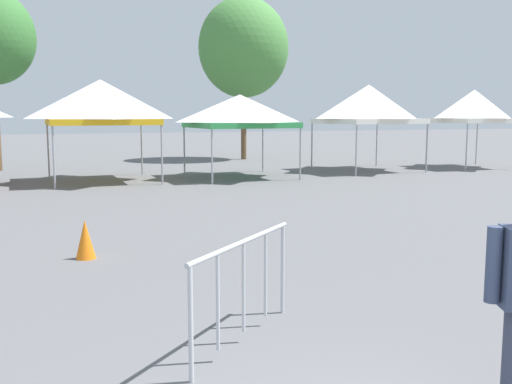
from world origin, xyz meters
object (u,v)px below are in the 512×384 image
at_px(canopy_tent_behind_center, 474,106).
at_px(traffic_cone_lot_center, 85,239).
at_px(canopy_tent_behind_right, 240,111).
at_px(crowd_barrier_mid_lot, 243,271).
at_px(tree_behind_tents_right, 243,48).
at_px(canopy_tent_center, 368,104).
at_px(canopy_tent_left_of_center, 101,102).

xyz_separation_m(canopy_tent_behind_center, traffic_cone_lot_center, (-17.16, -10.80, -2.33)).
bearing_deg(canopy_tent_behind_right, crowd_barrier_mid_lot, -109.31).
xyz_separation_m(canopy_tent_behind_center, tree_behind_tents_right, (-7.70, 7.94, 2.98)).
height_order(canopy_tent_behind_right, traffic_cone_lot_center, canopy_tent_behind_right).
distance_m(canopy_tent_behind_right, canopy_tent_center, 5.78).
distance_m(canopy_tent_behind_center, traffic_cone_lot_center, 20.41).
bearing_deg(canopy_tent_behind_right, canopy_tent_center, 5.63).
bearing_deg(canopy_tent_left_of_center, traffic_cone_lot_center, -97.87).
bearing_deg(tree_behind_tents_right, canopy_tent_center, -70.52).
distance_m(canopy_tent_behind_center, tree_behind_tents_right, 11.45).
relative_size(canopy_tent_center, traffic_cone_lot_center, 5.85).
bearing_deg(traffic_cone_lot_center, crowd_barrier_mid_lot, -74.07).
xyz_separation_m(canopy_tent_left_of_center, crowd_barrier_mid_lot, (-0.34, -15.31, -1.96)).
relative_size(canopy_tent_left_of_center, canopy_tent_behind_right, 1.02).
height_order(canopy_tent_center, canopy_tent_behind_center, canopy_tent_center).
relative_size(canopy_tent_behind_center, traffic_cone_lot_center, 5.32).
height_order(canopy_tent_behind_center, tree_behind_tents_right, tree_behind_tents_right).
relative_size(canopy_tent_behind_center, crowd_barrier_mid_lot, 2.14).
bearing_deg(canopy_tent_center, canopy_tent_left_of_center, -179.62).
relative_size(canopy_tent_left_of_center, canopy_tent_center, 0.98).
bearing_deg(crowd_barrier_mid_lot, traffic_cone_lot_center, 105.93).
height_order(canopy_tent_center, crowd_barrier_mid_lot, canopy_tent_center).
height_order(canopy_tent_left_of_center, crowd_barrier_mid_lot, canopy_tent_left_of_center).
bearing_deg(tree_behind_tents_right, canopy_tent_behind_center, -45.88).
bearing_deg(canopy_tent_left_of_center, crowd_barrier_mid_lot, -91.26).
distance_m(canopy_tent_left_of_center, traffic_cone_lot_center, 11.47).
xyz_separation_m(canopy_tent_behind_right, canopy_tent_center, (5.75, 0.57, 0.29)).
xyz_separation_m(canopy_tent_center, traffic_cone_lot_center, (-12.14, -11.18, -2.40)).
xyz_separation_m(canopy_tent_left_of_center, canopy_tent_behind_right, (4.85, -0.50, -0.30)).
bearing_deg(canopy_tent_behind_center, canopy_tent_behind_right, -178.98).
bearing_deg(traffic_cone_lot_center, canopy_tent_center, 42.65).
bearing_deg(canopy_tent_left_of_center, canopy_tent_behind_center, -1.12).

